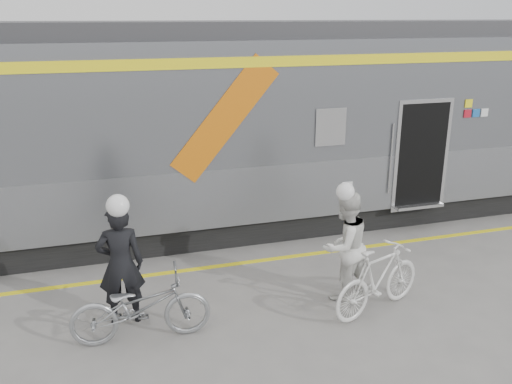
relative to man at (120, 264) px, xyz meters
name	(u,v)px	position (x,y,z in m)	size (l,w,h in m)	color
ground	(294,324)	(2.30, -0.81, -0.89)	(90.00, 90.00, 0.00)	slate
train	(292,123)	(3.79, 3.38, 1.16)	(24.00, 3.17, 4.10)	black
safety_strip	(252,262)	(2.30, 1.34, -0.89)	(24.00, 0.12, 0.01)	yellow
man	(120,264)	(0.00, 0.00, 0.00)	(0.65, 0.43, 1.78)	black
bicycle_left	(141,307)	(0.20, -0.55, -0.40)	(0.65, 1.87, 0.98)	#94979A
woman	(345,246)	(3.32, -0.26, -0.03)	(0.83, 0.65, 1.72)	silver
bicycle_right	(378,279)	(3.62, -0.81, -0.37)	(0.49, 1.73, 1.04)	silver
helmet_man	(114,194)	(0.00, 0.00, 1.05)	(0.31, 0.31, 0.31)	white
helmet_woman	(348,184)	(3.32, -0.26, 0.96)	(0.27, 0.27, 0.27)	white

